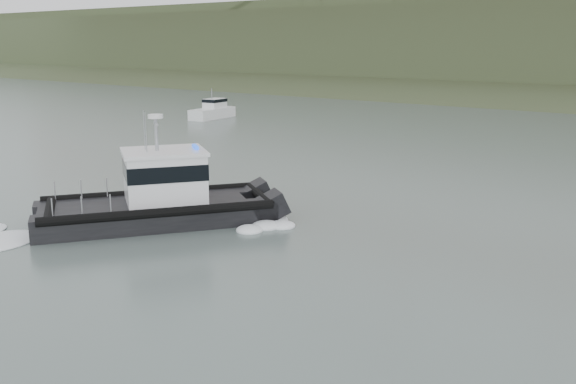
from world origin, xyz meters
name	(u,v)px	position (x,y,z in m)	size (l,w,h in m)	color
ground	(143,303)	(0.00, 0.00, 0.00)	(400.00, 400.00, 0.00)	#4A5852
patrol_boat	(158,195)	(-7.23, 7.08, 1.37)	(9.76, 11.64, 5.48)	black
motorboat	(213,111)	(-36.28, 40.60, 0.89)	(3.08, 6.70, 3.55)	silver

